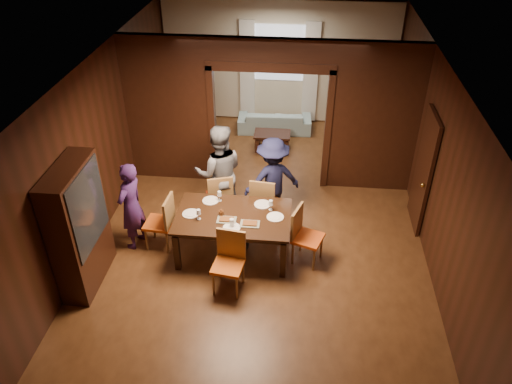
# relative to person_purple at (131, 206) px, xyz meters

# --- Properties ---
(floor) EXTENTS (9.00, 9.00, 0.00)m
(floor) POSITION_rel_person_purple_xyz_m (2.07, 0.61, -0.78)
(floor) COLOR #492A14
(floor) RESTS_ON ground
(ceiling) EXTENTS (5.50, 9.00, 0.02)m
(ceiling) POSITION_rel_person_purple_xyz_m (2.07, 0.61, 2.12)
(ceiling) COLOR silver
(ceiling) RESTS_ON room_walls
(room_walls) EXTENTS (5.52, 9.01, 2.90)m
(room_walls) POSITION_rel_person_purple_xyz_m (2.07, 2.49, 0.73)
(room_walls) COLOR black
(room_walls) RESTS_ON floor
(person_purple) EXTENTS (0.52, 0.65, 1.55)m
(person_purple) POSITION_rel_person_purple_xyz_m (0.00, 0.00, 0.00)
(person_purple) COLOR #391D54
(person_purple) RESTS_ON floor
(person_grey) EXTENTS (1.00, 0.85, 1.80)m
(person_grey) POSITION_rel_person_purple_xyz_m (1.29, 0.95, 0.12)
(person_grey) COLOR slate
(person_grey) RESTS_ON floor
(person_navy) EXTENTS (1.16, 0.93, 1.56)m
(person_navy) POSITION_rel_person_purple_xyz_m (2.22, 1.04, 0.01)
(person_navy) COLOR #17193B
(person_navy) RESTS_ON floor
(sofa) EXTENTS (1.76, 0.76, 0.50)m
(sofa) POSITION_rel_person_purple_xyz_m (2.03, 4.46, -0.52)
(sofa) COLOR #90B4BD
(sofa) RESTS_ON floor
(serving_bowl) EXTENTS (0.36, 0.36, 0.09)m
(serving_bowl) POSITION_rel_person_purple_xyz_m (1.73, 0.05, 0.03)
(serving_bowl) COLOR black
(serving_bowl) RESTS_ON dining_table
(dining_table) EXTENTS (1.82, 1.13, 0.76)m
(dining_table) POSITION_rel_person_purple_xyz_m (1.67, -0.06, -0.40)
(dining_table) COLOR black
(dining_table) RESTS_ON floor
(coffee_table) EXTENTS (0.80, 0.50, 0.40)m
(coffee_table) POSITION_rel_person_purple_xyz_m (2.04, 3.52, -0.58)
(coffee_table) COLOR black
(coffee_table) RESTS_ON floor
(chair_left) EXTENTS (0.47, 0.47, 0.97)m
(chair_left) POSITION_rel_person_purple_xyz_m (0.42, 0.02, -0.29)
(chair_left) COLOR #D65214
(chair_left) RESTS_ON floor
(chair_right) EXTENTS (0.56, 0.56, 0.97)m
(chair_right) POSITION_rel_person_purple_xyz_m (2.87, -0.13, -0.29)
(chair_right) COLOR #E55315
(chair_right) RESTS_ON floor
(chair_far_l) EXTENTS (0.55, 0.55, 0.97)m
(chair_far_l) POSITION_rel_person_purple_xyz_m (1.29, 0.87, -0.29)
(chair_far_l) COLOR #EC4116
(chair_far_l) RESTS_ON floor
(chair_far_r) EXTENTS (0.49, 0.49, 0.97)m
(chair_far_r) POSITION_rel_person_purple_xyz_m (2.09, 0.83, -0.29)
(chair_far_r) COLOR #CA5713
(chair_far_r) RESTS_ON floor
(chair_near) EXTENTS (0.50, 0.50, 0.97)m
(chair_near) POSITION_rel_person_purple_xyz_m (1.71, -0.90, -0.29)
(chair_near) COLOR #C95412
(chair_near) RESTS_ON floor
(hutch) EXTENTS (0.40, 1.20, 2.00)m
(hutch) POSITION_rel_person_purple_xyz_m (-0.46, -0.89, 0.22)
(hutch) COLOR black
(hutch) RESTS_ON floor
(door_right) EXTENTS (0.06, 0.90, 2.10)m
(door_right) POSITION_rel_person_purple_xyz_m (4.77, 1.11, 0.27)
(door_right) COLOR black
(door_right) RESTS_ON floor
(window_far) EXTENTS (1.20, 0.03, 1.30)m
(window_far) POSITION_rel_person_purple_xyz_m (2.07, 5.05, 0.92)
(window_far) COLOR silver
(window_far) RESTS_ON back_wall
(curtain_left) EXTENTS (0.35, 0.06, 2.40)m
(curtain_left) POSITION_rel_person_purple_xyz_m (1.32, 5.01, 0.47)
(curtain_left) COLOR white
(curtain_left) RESTS_ON back_wall
(curtain_right) EXTENTS (0.35, 0.06, 2.40)m
(curtain_right) POSITION_rel_person_purple_xyz_m (2.82, 5.01, 0.47)
(curtain_right) COLOR white
(curtain_right) RESTS_ON back_wall
(plate_left) EXTENTS (0.27, 0.27, 0.01)m
(plate_left) POSITION_rel_person_purple_xyz_m (1.00, -0.09, -0.01)
(plate_left) COLOR silver
(plate_left) RESTS_ON dining_table
(plate_far_l) EXTENTS (0.27, 0.27, 0.01)m
(plate_far_l) POSITION_rel_person_purple_xyz_m (1.25, 0.30, -0.01)
(plate_far_l) COLOR silver
(plate_far_l) RESTS_ON dining_table
(plate_far_r) EXTENTS (0.27, 0.27, 0.01)m
(plate_far_r) POSITION_rel_person_purple_xyz_m (2.11, 0.28, -0.01)
(plate_far_r) COLOR silver
(plate_far_r) RESTS_ON dining_table
(plate_right) EXTENTS (0.27, 0.27, 0.01)m
(plate_right) POSITION_rel_person_purple_xyz_m (2.34, -0.04, -0.01)
(plate_right) COLOR white
(plate_right) RESTS_ON dining_table
(plate_near) EXTENTS (0.27, 0.27, 0.01)m
(plate_near) POSITION_rel_person_purple_xyz_m (1.70, -0.38, -0.01)
(plate_near) COLOR silver
(plate_near) RESTS_ON dining_table
(platter_a) EXTENTS (0.30, 0.20, 0.04)m
(platter_a) POSITION_rel_person_purple_xyz_m (1.59, -0.20, 0.00)
(platter_a) COLOR slate
(platter_a) RESTS_ON dining_table
(platter_b) EXTENTS (0.30, 0.20, 0.04)m
(platter_b) POSITION_rel_person_purple_xyz_m (1.96, -0.26, 0.00)
(platter_b) COLOR gray
(platter_b) RESTS_ON dining_table
(wineglass_left) EXTENTS (0.08, 0.08, 0.18)m
(wineglass_left) POSITION_rel_person_purple_xyz_m (1.16, -0.21, 0.07)
(wineglass_left) COLOR silver
(wineglass_left) RESTS_ON dining_table
(wineglass_far) EXTENTS (0.08, 0.08, 0.18)m
(wineglass_far) POSITION_rel_person_purple_xyz_m (1.40, 0.32, 0.07)
(wineglass_far) COLOR silver
(wineglass_far) RESTS_ON dining_table
(wineglass_right) EXTENTS (0.08, 0.08, 0.18)m
(wineglass_right) POSITION_rel_person_purple_xyz_m (2.25, 0.15, 0.07)
(wineglass_right) COLOR silver
(wineglass_right) RESTS_ON dining_table
(tumbler) EXTENTS (0.07, 0.07, 0.14)m
(tumbler) POSITION_rel_person_purple_xyz_m (1.70, -0.34, 0.05)
(tumbler) COLOR white
(tumbler) RESTS_ON dining_table
(condiment_jar) EXTENTS (0.08, 0.08, 0.11)m
(condiment_jar) POSITION_rel_person_purple_xyz_m (1.49, -0.08, 0.04)
(condiment_jar) COLOR #4A2611
(condiment_jar) RESTS_ON dining_table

